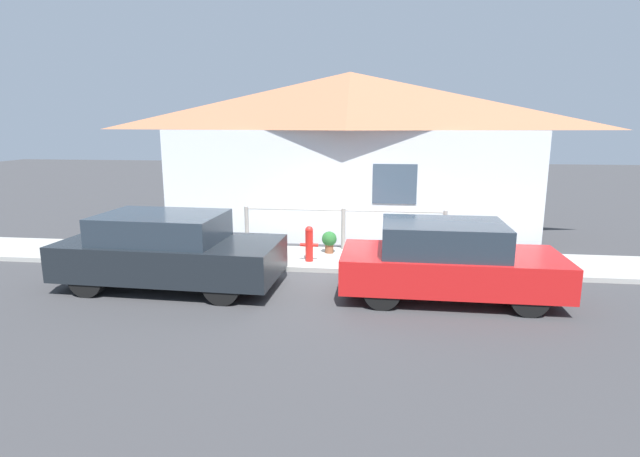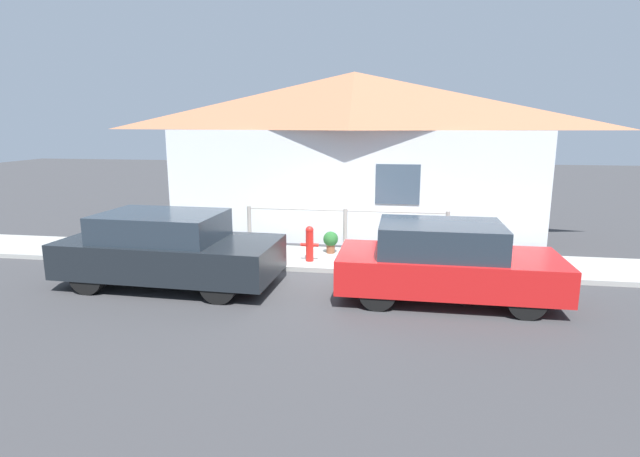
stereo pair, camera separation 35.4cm
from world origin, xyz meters
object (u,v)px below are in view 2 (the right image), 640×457
potted_plant_near_hydrant (331,240)px  car_right (445,262)px  car_left (168,249)px  fire_hydrant (310,243)px

potted_plant_near_hydrant → car_right: bearing=-46.4°
car_left → potted_plant_near_hydrant: (2.84, 2.53, -0.32)m
fire_hydrant → car_right: bearing=-32.4°
car_left → fire_hydrant: car_left is taller
car_left → car_right: (5.24, -0.00, -0.03)m
car_right → car_left: bearing=-179.5°
car_left → car_right: bearing=2.1°
car_left → car_right: 5.24m
potted_plant_near_hydrant → fire_hydrant: bearing=-115.8°
fire_hydrant → potted_plant_near_hydrant: fire_hydrant is taller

